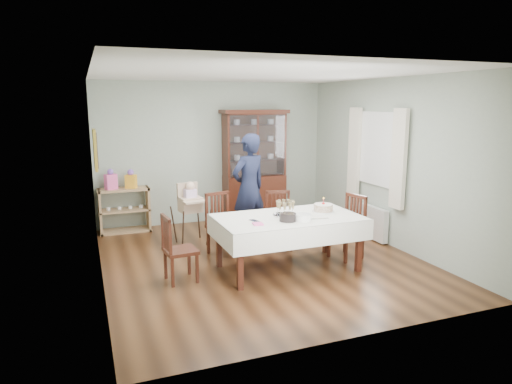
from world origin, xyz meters
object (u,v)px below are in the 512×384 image
china_cabinet (254,164)px  chair_end_left (180,262)px  champagne_tray (285,211)px  gift_bag_pink (111,180)px  chair_end_right (347,239)px  chair_far_left (223,237)px  chair_far_right (279,232)px  high_chair (191,220)px  gift_bag_orange (131,180)px  sideboard (125,210)px  dining_table (288,243)px  woman (249,188)px  birthday_cake (323,208)px

china_cabinet → chair_end_left: 3.47m
champagne_tray → gift_bag_pink: size_ratio=0.96×
china_cabinet → chair_end_right: 2.81m
chair_far_left → champagne_tray: size_ratio=2.69×
china_cabinet → chair_far_right: 2.06m
china_cabinet → champagne_tray: (-0.56, -2.71, -0.29)m
chair_far_left → high_chair: bearing=103.3°
chair_far_left → gift_bag_orange: size_ratio=2.77×
high_chair → gift_bag_pink: (-1.16, 1.13, 0.55)m
chair_end_right → chair_end_left: bearing=-103.8°
high_chair → chair_end_right: bearing=-44.8°
sideboard → chair_end_left: chair_end_left is taller
china_cabinet → chair_end_left: (-2.05, -2.67, -0.86)m
chair_far_right → chair_end_right: (0.77, -0.78, 0.01)m
dining_table → woman: size_ratio=1.11×
chair_far_left → gift_bag_pink: gift_bag_pink is taller
high_chair → chair_far_left: bearing=-72.5°
gift_bag_orange → chair_end_left: bearing=-83.3°
high_chair → champagne_tray: (0.99, -1.58, 0.42)m
woman → chair_end_right: bearing=107.8°
chair_far_right → woman: (-0.31, 0.58, 0.64)m
dining_table → chair_end_right: 1.05m
dining_table → high_chair: high_chair is taller
sideboard → gift_bag_orange: bearing=-8.3°
woman → high_chair: (-0.96, 0.15, -0.50)m
china_cabinet → champagne_tray: 2.78m
chair_end_left → woman: (1.47, 1.39, 0.64)m
chair_far_right → gift_bag_orange: bearing=153.4°
dining_table → chair_far_right: size_ratio=2.22×
sideboard → gift_bag_pink: gift_bag_pink is taller
china_cabinet → gift_bag_orange: china_cabinet is taller
chair_far_right → high_chair: size_ratio=0.87×
woman → gift_bag_orange: (-1.78, 1.28, 0.04)m
chair_end_right → gift_bag_orange: (-2.86, 2.64, 0.67)m
woman → gift_bag_pink: (-2.13, 1.28, 0.06)m
chair_end_left → gift_bag_pink: gift_bag_pink is taller
chair_far_right → chair_end_left: (-1.78, -0.81, -0.01)m
dining_table → chair_far_left: (-0.67, 0.93, -0.10)m
chair_far_right → chair_end_right: chair_end_right is taller
chair_far_left → birthday_cake: (1.25, -0.87, 0.53)m
dining_table → gift_bag_orange: size_ratio=5.90×
sideboard → dining_table: bearing=-54.9°
chair_far_right → chair_far_left: bearing=-166.2°
china_cabinet → sideboard: 2.60m
dining_table → chair_end_right: bearing=7.1°
chair_far_right → dining_table: bearing=-91.3°
chair_end_left → birthday_cake: 2.16m
chair_end_left → dining_table: bearing=-99.7°
high_chair → champagne_tray: high_chair is taller
dining_table → birthday_cake: size_ratio=6.44×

